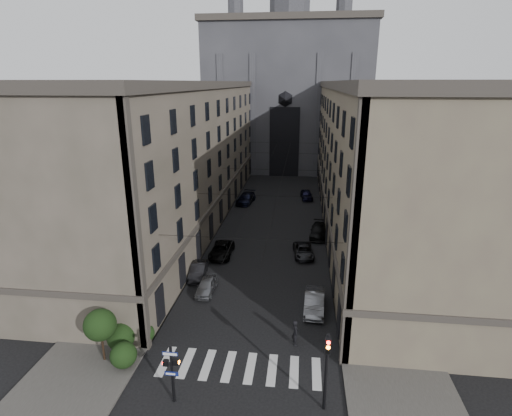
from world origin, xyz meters
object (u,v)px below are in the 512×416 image
at_px(traffic_light_right, 327,364).
at_px(pedestrian_signal_left, 172,370).
at_px(car_left_near, 207,286).
at_px(car_right_far, 307,195).
at_px(car_right_midnear, 303,251).
at_px(car_left_midnear, 198,270).
at_px(car_right_midfar, 319,231).
at_px(car_left_far, 246,198).
at_px(gothic_tower, 288,86).
at_px(car_right_near, 314,302).
at_px(car_left_midfar, 222,250).
at_px(pedestrian, 295,332).

bearing_deg(traffic_light_right, pedestrian_signal_left, -177.36).
xyz_separation_m(car_left_near, car_right_far, (9.32, 32.33, 0.08)).
relative_size(traffic_light_right, car_right_midnear, 1.14).
distance_m(car_left_midnear, car_right_midfar, 17.59).
height_order(traffic_light_right, car_left_far, traffic_light_right).
distance_m(gothic_tower, car_right_near, 64.56).
relative_size(car_left_far, car_right_midfar, 1.05).
relative_size(traffic_light_right, car_right_midfar, 0.99).
bearing_deg(car_right_midnear, car_left_far, 109.39).
bearing_deg(car_right_near, traffic_light_right, -85.62).
xyz_separation_m(car_left_midfar, car_right_midnear, (9.15, 0.99, -0.06)).
height_order(car_left_midnear, car_right_midfar, car_right_midfar).
height_order(car_left_far, car_right_midnear, car_left_far).
xyz_separation_m(pedestrian_signal_left, car_left_midnear, (-2.69, 16.23, -1.63)).
height_order(gothic_tower, car_right_midnear, gothic_tower).
bearing_deg(traffic_light_right, car_left_midfar, 116.43).
xyz_separation_m(car_right_midnear, car_right_far, (0.42, 23.12, 0.12)).
bearing_deg(traffic_light_right, car_right_midnear, 93.47).
relative_size(gothic_tower, car_left_near, 14.74).
distance_m(pedestrian_signal_left, car_left_midnear, 16.53).
distance_m(car_left_near, car_right_far, 33.65).
height_order(car_left_midfar, car_right_far, car_right_far).
xyz_separation_m(car_left_far, pedestrian, (8.80, -35.72, 0.20)).
bearing_deg(car_left_near, car_right_midfar, 55.82).
bearing_deg(pedestrian_signal_left, car_right_near, 52.53).
bearing_deg(pedestrian_signal_left, car_left_near, 94.85).
height_order(car_left_midfar, pedestrian, pedestrian).
distance_m(car_left_near, car_right_midfar, 18.83).
bearing_deg(car_right_far, car_right_midfar, -91.57).
xyz_separation_m(traffic_light_right, car_left_far, (-10.67, 41.80, -2.49)).
relative_size(traffic_light_right, car_right_near, 1.10).
bearing_deg(car_right_far, car_left_near, -112.78).
relative_size(gothic_tower, car_right_midnear, 12.70).
relative_size(car_left_near, car_right_near, 0.83).
bearing_deg(pedestrian, car_left_far, 4.12).
relative_size(traffic_light_right, car_left_near, 1.32).
xyz_separation_m(gothic_tower, car_right_far, (4.68, -27.82, -17.05)).
height_order(car_left_far, pedestrian, pedestrian).
bearing_deg(car_right_near, car_left_midnear, 159.56).
xyz_separation_m(car_left_midfar, car_right_midfar, (11.09, 7.18, 0.07)).
height_order(car_right_near, car_right_midfar, car_right_near).
relative_size(car_right_midfar, car_right_far, 1.19).
bearing_deg(car_right_far, car_left_midfar, -118.33).
bearing_deg(traffic_light_right, car_left_near, 128.49).
relative_size(pedestrian_signal_left, car_right_midfar, 0.76).
relative_size(car_right_near, car_right_midnear, 1.03).
xyz_separation_m(pedestrian_signal_left, traffic_light_right, (9.11, 0.42, 0.97)).
xyz_separation_m(car_left_midnear, car_right_near, (11.43, -4.83, 0.09)).
bearing_deg(car_right_midnear, traffic_light_right, -92.45).
bearing_deg(traffic_light_right, car_left_midnear, 126.73).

